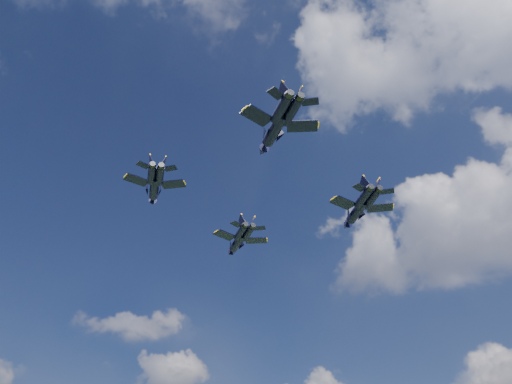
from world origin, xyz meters
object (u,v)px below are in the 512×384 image
(jet_lead, at_px, (237,243))
(jet_slot, at_px, (274,131))
(jet_left, at_px, (154,189))
(jet_right, at_px, (356,212))

(jet_lead, relative_size, jet_slot, 0.92)
(jet_lead, xyz_separation_m, jet_left, (1.63, -26.04, -1.23))
(jet_lead, xyz_separation_m, jet_right, (25.63, 4.40, 0.50))
(jet_lead, bearing_deg, jet_left, -141.18)
(jet_lead, distance_m, jet_left, 26.12)
(jet_lead, height_order, jet_right, jet_right)
(jet_lead, height_order, jet_left, jet_lead)
(jet_lead, distance_m, jet_slot, 37.17)
(jet_lead, relative_size, jet_left, 1.14)
(jet_lead, xyz_separation_m, jet_slot, (26.90, -25.65, -0.14))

